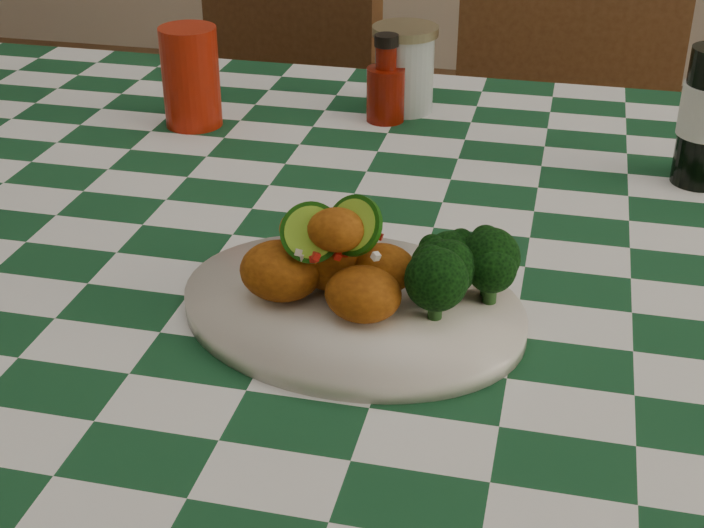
% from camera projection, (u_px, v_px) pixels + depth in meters
% --- Properties ---
extents(dining_table, '(1.66, 1.06, 0.79)m').
position_uv_depth(dining_table, '(343.00, 491.00, 1.26)').
color(dining_table, '#154425').
rests_on(dining_table, ground).
extents(plate, '(0.37, 0.31, 0.02)m').
position_uv_depth(plate, '(352.00, 308.00, 0.89)').
color(plate, silver).
rests_on(plate, dining_table).
extents(fried_chicken_pile, '(0.14, 0.10, 0.09)m').
position_uv_depth(fried_chicken_pile, '(339.00, 255.00, 0.87)').
color(fried_chicken_pile, '#A85610').
rests_on(fried_chicken_pile, plate).
extents(broccoli_side, '(0.08, 0.08, 0.06)m').
position_uv_depth(broccoli_side, '(461.00, 275.00, 0.86)').
color(broccoli_side, black).
rests_on(broccoli_side, plate).
extents(red_tumbler, '(0.08, 0.08, 0.13)m').
position_uv_depth(red_tumbler, '(191.00, 77.00, 1.29)').
color(red_tumbler, '#9D1A08').
rests_on(red_tumbler, dining_table).
extents(ketchup_bottle, '(0.05, 0.05, 0.12)m').
position_uv_depth(ketchup_bottle, '(386.00, 78.00, 1.31)').
color(ketchup_bottle, '#6A1005').
rests_on(ketchup_bottle, dining_table).
extents(mason_jar, '(0.10, 0.10, 0.12)m').
position_uv_depth(mason_jar, '(404.00, 69.00, 1.34)').
color(mason_jar, '#B2BCBA').
rests_on(mason_jar, dining_table).
extents(wooden_chair_left, '(0.52, 0.53, 0.88)m').
position_uv_depth(wooden_chair_left, '(239.00, 203.00, 1.91)').
color(wooden_chair_left, '#472814').
rests_on(wooden_chair_left, ground).
extents(wooden_chair_right, '(0.45, 0.47, 0.93)m').
position_uv_depth(wooden_chair_right, '(557.00, 210.00, 1.82)').
color(wooden_chair_right, '#472814').
rests_on(wooden_chair_right, ground).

